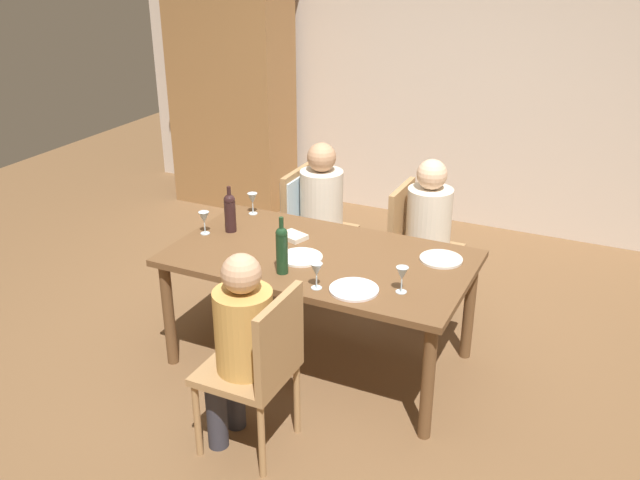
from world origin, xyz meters
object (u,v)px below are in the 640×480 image
(dinner_plate_guest_right, at_px, (301,257))
(chair_far_left, at_px, (306,213))
(wine_glass_centre, at_px, (204,218))
(chair_near, at_px, (261,363))
(wine_bottle_tall_green, at_px, (282,248))
(person_man_guest, at_px, (240,338))
(wine_bottle_dark_red, at_px, (230,211))
(dinner_plate_guest_left, at_px, (354,289))
(wine_glass_near_left, at_px, (253,199))
(wine_glass_far, at_px, (402,274))
(armoire_cabinet, at_px, (232,92))
(person_man_bearded, at_px, (432,227))
(person_woman_host, at_px, (325,208))
(dining_table, at_px, (320,267))
(chair_far_right, at_px, (415,241))
(dinner_plate_host, at_px, (441,259))
(wine_glass_near_right, at_px, (316,271))

(dinner_plate_guest_right, bearing_deg, chair_far_left, 114.67)
(chair_far_left, xyz_separation_m, wine_glass_centre, (-0.28, -0.90, 0.25))
(chair_near, height_order, wine_bottle_tall_green, wine_bottle_tall_green)
(person_man_guest, distance_m, wine_bottle_dark_red, 1.19)
(chair_far_left, relative_size, dinner_plate_guest_left, 3.41)
(wine_glass_near_left, bearing_deg, person_man_guest, -62.33)
(chair_near, relative_size, wine_glass_far, 6.17)
(armoire_cabinet, bearing_deg, person_man_bearded, -29.39)
(person_woman_host, bearing_deg, dinner_plate_guest_left, 31.41)
(dining_table, distance_m, chair_far_right, 0.95)
(dining_table, distance_m, chair_near, 0.89)
(chair_far_right, height_order, wine_glass_far, chair_far_right)
(armoire_cabinet, height_order, dining_table, armoire_cabinet)
(wine_bottle_tall_green, bearing_deg, chair_near, -72.68)
(wine_glass_near_left, distance_m, dinner_plate_guest_right, 0.79)
(dinner_plate_host, distance_m, dinner_plate_guest_left, 0.65)
(wine_glass_far, bearing_deg, wine_glass_near_right, -160.36)
(dining_table, distance_m, wine_glass_near_right, 0.46)
(chair_near, xyz_separation_m, dinner_plate_host, (0.59, 1.13, 0.21))
(chair_far_left, xyz_separation_m, chair_far_right, (0.85, 0.00, -0.06))
(dinner_plate_host, relative_size, dinner_plate_guest_left, 0.94)
(wine_bottle_dark_red, xyz_separation_m, dinner_plate_host, (1.35, 0.16, -0.13))
(wine_bottle_dark_red, bearing_deg, person_woman_host, 69.51)
(dinner_plate_guest_right, bearing_deg, person_man_bearded, 62.01)
(dining_table, height_order, wine_glass_centre, wine_glass_centre)
(person_man_bearded, xyz_separation_m, wine_glass_near_right, (-0.27, -1.27, 0.19))
(person_man_bearded, bearing_deg, dining_table, -26.06)
(armoire_cabinet, relative_size, dinner_plate_host, 8.61)
(dining_table, relative_size, chair_near, 1.96)
(wine_bottle_dark_red, bearing_deg, armoire_cabinet, 121.40)
(person_woman_host, relative_size, dinner_plate_guest_right, 4.45)
(chair_far_right, distance_m, wine_glass_near_right, 1.31)
(chair_far_left, bearing_deg, wine_glass_centre, -17.05)
(dining_table, distance_m, dinner_plate_guest_left, 0.49)
(wine_glass_near_right, distance_m, dinner_plate_host, 0.82)
(person_man_guest, bearing_deg, wine_bottle_dark_red, 34.01)
(dining_table, height_order, person_man_bearded, person_man_bearded)
(person_woman_host, height_order, dinner_plate_guest_left, person_woman_host)
(wine_glass_near_left, bearing_deg, person_man_bearded, 22.87)
(person_man_guest, distance_m, wine_glass_near_right, 0.56)
(dinner_plate_guest_left, relative_size, dinner_plate_guest_right, 1.04)
(chair_near, relative_size, wine_glass_centre, 6.17)
(chair_far_left, xyz_separation_m, chair_near, (0.62, -1.76, -0.06))
(dinner_plate_guest_right, bearing_deg, wine_bottle_tall_green, -92.75)
(wine_bottle_tall_green, bearing_deg, dinner_plate_guest_right, 87.25)
(chair_far_right, relative_size, wine_bottle_dark_red, 3.01)
(wine_bottle_dark_red, bearing_deg, chair_near, -51.63)
(person_man_guest, distance_m, wine_bottle_tall_green, 0.63)
(wine_bottle_tall_green, height_order, wine_glass_centre, wine_bottle_tall_green)
(dining_table, bearing_deg, dinner_plate_host, 19.94)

